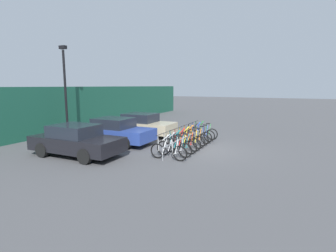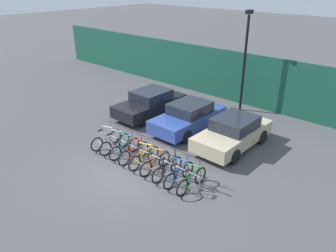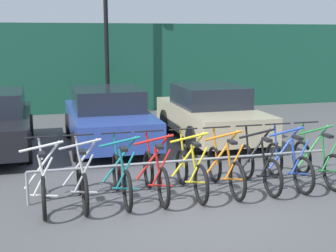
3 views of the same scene
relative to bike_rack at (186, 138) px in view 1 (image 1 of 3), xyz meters
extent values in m
plane|color=#4C4C4F|center=(-0.05, -0.68, -0.50)|extent=(120.00, 120.00, 0.00)
cube|color=#19513D|center=(-0.05, 8.82, 1.02)|extent=(36.00, 0.16, 3.05)
cylinder|color=gray|center=(0.00, 0.00, 0.05)|extent=(5.35, 0.04, 0.04)
cylinder|color=gray|center=(-2.68, 0.00, -0.23)|extent=(0.04, 0.04, 0.55)
cylinder|color=gray|center=(2.68, 0.00, -0.23)|extent=(0.04, 0.04, 0.55)
torus|color=black|center=(-2.43, -0.68, -0.17)|extent=(0.06, 0.66, 0.66)
torus|color=black|center=(-2.43, 0.37, -0.17)|extent=(0.06, 0.66, 0.66)
cylinder|color=silver|center=(-2.43, 0.01, 0.15)|extent=(0.60, 0.04, 0.76)
cylinder|color=silver|center=(-2.43, -0.05, 0.46)|extent=(0.68, 0.04, 0.16)
cylinder|color=silver|center=(-2.43, -0.33, 0.09)|extent=(0.14, 0.04, 0.63)
cylinder|color=silver|center=(-2.43, -0.53, 0.11)|extent=(0.32, 0.03, 0.58)
cylinder|color=silver|center=(-2.43, -0.48, -0.20)|extent=(0.40, 0.03, 0.08)
cylinder|color=silver|center=(-2.43, 0.33, 0.17)|extent=(0.12, 0.04, 0.69)
cylinder|color=black|center=(-2.43, 0.29, 0.54)|extent=(0.52, 0.03, 0.03)
cube|color=black|center=(-2.43, -0.42, 0.43)|extent=(0.10, 0.22, 0.05)
torus|color=black|center=(-1.83, -0.68, -0.17)|extent=(0.06, 0.66, 0.66)
torus|color=black|center=(-1.83, 0.37, -0.17)|extent=(0.06, 0.66, 0.66)
cylinder|color=#B7B7BC|center=(-1.83, 0.01, 0.15)|extent=(0.60, 0.04, 0.76)
cylinder|color=#B7B7BC|center=(-1.83, -0.05, 0.46)|extent=(0.68, 0.04, 0.16)
cylinder|color=#B7B7BC|center=(-1.83, -0.33, 0.09)|extent=(0.14, 0.04, 0.63)
cylinder|color=#B7B7BC|center=(-1.83, -0.53, 0.11)|extent=(0.32, 0.03, 0.58)
cylinder|color=#B7B7BC|center=(-1.83, -0.48, -0.20)|extent=(0.40, 0.03, 0.08)
cylinder|color=#B7B7BC|center=(-1.83, 0.33, 0.17)|extent=(0.12, 0.04, 0.69)
cylinder|color=black|center=(-1.83, 0.29, 0.54)|extent=(0.52, 0.03, 0.03)
cube|color=black|center=(-1.83, -0.42, 0.43)|extent=(0.10, 0.22, 0.05)
torus|color=black|center=(-1.19, -0.68, -0.17)|extent=(0.06, 0.66, 0.66)
torus|color=black|center=(-1.19, 0.37, -0.17)|extent=(0.06, 0.66, 0.66)
cylinder|color=#197A7F|center=(-1.19, 0.01, 0.15)|extent=(0.60, 0.04, 0.76)
cylinder|color=#197A7F|center=(-1.19, -0.05, 0.46)|extent=(0.68, 0.04, 0.16)
cylinder|color=#197A7F|center=(-1.19, -0.33, 0.09)|extent=(0.14, 0.04, 0.63)
cylinder|color=#197A7F|center=(-1.19, -0.53, 0.11)|extent=(0.32, 0.03, 0.58)
cylinder|color=#197A7F|center=(-1.19, -0.48, -0.20)|extent=(0.40, 0.03, 0.08)
cylinder|color=#197A7F|center=(-1.19, 0.33, 0.17)|extent=(0.12, 0.04, 0.69)
cylinder|color=black|center=(-1.19, 0.29, 0.54)|extent=(0.52, 0.03, 0.03)
cube|color=black|center=(-1.19, -0.42, 0.43)|extent=(0.10, 0.22, 0.05)
torus|color=black|center=(-0.62, -0.68, -0.17)|extent=(0.06, 0.66, 0.66)
torus|color=black|center=(-0.62, 0.37, -0.17)|extent=(0.06, 0.66, 0.66)
cylinder|color=red|center=(-0.62, 0.01, 0.15)|extent=(0.60, 0.04, 0.76)
cylinder|color=red|center=(-0.62, -0.05, 0.46)|extent=(0.68, 0.04, 0.16)
cylinder|color=red|center=(-0.62, -0.33, 0.09)|extent=(0.14, 0.04, 0.63)
cylinder|color=red|center=(-0.62, -0.53, 0.11)|extent=(0.32, 0.03, 0.58)
cylinder|color=red|center=(-0.62, -0.48, -0.20)|extent=(0.40, 0.03, 0.08)
cylinder|color=red|center=(-0.62, 0.33, 0.17)|extent=(0.12, 0.04, 0.69)
cylinder|color=black|center=(-0.62, 0.29, 0.54)|extent=(0.52, 0.03, 0.03)
cube|color=black|center=(-0.62, -0.42, 0.43)|extent=(0.10, 0.22, 0.05)
torus|color=black|center=(-0.01, -0.68, -0.17)|extent=(0.06, 0.66, 0.66)
torus|color=black|center=(-0.01, 0.37, -0.17)|extent=(0.06, 0.66, 0.66)
cylinder|color=yellow|center=(-0.01, 0.01, 0.15)|extent=(0.60, 0.04, 0.76)
cylinder|color=yellow|center=(-0.01, -0.05, 0.46)|extent=(0.68, 0.04, 0.16)
cylinder|color=yellow|center=(-0.01, -0.33, 0.09)|extent=(0.14, 0.04, 0.63)
cylinder|color=yellow|center=(-0.01, -0.53, 0.11)|extent=(0.32, 0.03, 0.58)
cylinder|color=yellow|center=(-0.01, -0.48, -0.20)|extent=(0.40, 0.03, 0.08)
cylinder|color=yellow|center=(-0.01, 0.33, 0.17)|extent=(0.12, 0.04, 0.69)
cylinder|color=black|center=(-0.01, 0.29, 0.54)|extent=(0.52, 0.03, 0.03)
cube|color=black|center=(-0.01, -0.42, 0.43)|extent=(0.10, 0.22, 0.05)
torus|color=black|center=(0.62, -0.68, -0.17)|extent=(0.06, 0.66, 0.66)
torus|color=black|center=(0.62, 0.37, -0.17)|extent=(0.06, 0.66, 0.66)
cylinder|color=orange|center=(0.62, 0.01, 0.15)|extent=(0.60, 0.04, 0.76)
cylinder|color=orange|center=(0.62, -0.05, 0.46)|extent=(0.68, 0.04, 0.16)
cylinder|color=orange|center=(0.62, -0.33, 0.09)|extent=(0.14, 0.04, 0.63)
cylinder|color=orange|center=(0.62, -0.53, 0.11)|extent=(0.32, 0.03, 0.58)
cylinder|color=orange|center=(0.62, -0.48, -0.20)|extent=(0.40, 0.03, 0.08)
cylinder|color=orange|center=(0.62, 0.33, 0.17)|extent=(0.12, 0.04, 0.69)
cylinder|color=black|center=(0.62, 0.29, 0.54)|extent=(0.52, 0.03, 0.03)
cube|color=black|center=(0.62, -0.42, 0.43)|extent=(0.10, 0.22, 0.05)
torus|color=black|center=(1.25, -0.68, -0.17)|extent=(0.06, 0.66, 0.66)
torus|color=black|center=(1.25, 0.37, -0.17)|extent=(0.06, 0.66, 0.66)
cylinder|color=black|center=(1.25, 0.01, 0.15)|extent=(0.60, 0.04, 0.76)
cylinder|color=black|center=(1.25, -0.05, 0.46)|extent=(0.68, 0.04, 0.16)
cylinder|color=black|center=(1.25, -0.33, 0.09)|extent=(0.14, 0.04, 0.63)
cylinder|color=black|center=(1.25, -0.53, 0.11)|extent=(0.32, 0.03, 0.58)
cylinder|color=black|center=(1.25, -0.48, -0.20)|extent=(0.40, 0.03, 0.08)
cylinder|color=black|center=(1.25, 0.33, 0.17)|extent=(0.12, 0.04, 0.69)
cylinder|color=black|center=(1.25, 0.29, 0.54)|extent=(0.52, 0.03, 0.03)
cube|color=black|center=(1.25, -0.42, 0.43)|extent=(0.10, 0.22, 0.05)
torus|color=black|center=(1.83, -0.68, -0.17)|extent=(0.06, 0.66, 0.66)
torus|color=black|center=(1.83, 0.37, -0.17)|extent=(0.06, 0.66, 0.66)
cylinder|color=#284CB7|center=(1.83, 0.01, 0.15)|extent=(0.60, 0.04, 0.76)
cylinder|color=#284CB7|center=(1.83, -0.05, 0.46)|extent=(0.68, 0.04, 0.16)
cylinder|color=#284CB7|center=(1.83, -0.33, 0.09)|extent=(0.14, 0.04, 0.63)
cylinder|color=#284CB7|center=(1.83, -0.53, 0.11)|extent=(0.32, 0.03, 0.58)
cylinder|color=#284CB7|center=(1.83, -0.48, -0.20)|extent=(0.40, 0.03, 0.08)
cylinder|color=#284CB7|center=(1.83, 0.33, 0.17)|extent=(0.12, 0.04, 0.69)
cylinder|color=black|center=(1.83, 0.29, 0.54)|extent=(0.52, 0.03, 0.03)
cube|color=black|center=(1.83, -0.42, 0.43)|extent=(0.10, 0.22, 0.05)
torus|color=black|center=(2.43, -0.68, -0.17)|extent=(0.06, 0.66, 0.66)
torus|color=black|center=(2.43, 0.37, -0.17)|extent=(0.06, 0.66, 0.66)
cylinder|color=#288438|center=(2.43, 0.01, 0.15)|extent=(0.60, 0.04, 0.76)
cylinder|color=#288438|center=(2.43, -0.05, 0.46)|extent=(0.68, 0.04, 0.16)
cylinder|color=#288438|center=(2.43, -0.33, 0.09)|extent=(0.14, 0.04, 0.63)
cylinder|color=#288438|center=(2.43, -0.53, 0.11)|extent=(0.32, 0.03, 0.58)
cylinder|color=#288438|center=(2.43, -0.48, -0.20)|extent=(0.40, 0.03, 0.08)
cylinder|color=#288438|center=(2.43, 0.33, 0.17)|extent=(0.12, 0.04, 0.69)
cylinder|color=black|center=(2.43, 0.29, 0.54)|extent=(0.52, 0.03, 0.03)
cube|color=black|center=(2.43, -0.42, 0.43)|extent=(0.10, 0.22, 0.05)
cube|color=black|center=(-3.58, 3.82, 0.06)|extent=(1.80, 4.19, 0.62)
cube|color=#1E232D|center=(-3.58, 3.92, 0.63)|extent=(1.58, 1.93, 0.52)
cylinder|color=black|center=(-4.44, 5.03, -0.18)|extent=(0.20, 0.64, 0.64)
cylinder|color=black|center=(-2.73, 5.03, -0.18)|extent=(0.20, 0.64, 0.64)
cylinder|color=black|center=(-4.44, 2.60, -0.18)|extent=(0.20, 0.64, 0.64)
cylinder|color=black|center=(-2.73, 2.60, -0.18)|extent=(0.20, 0.64, 0.64)
cube|color=#2D479E|center=(-0.84, 3.75, 0.06)|extent=(1.80, 4.14, 0.62)
cube|color=#1E232D|center=(-0.84, 3.85, 0.63)|extent=(1.58, 1.90, 0.52)
cylinder|color=black|center=(-1.70, 4.95, -0.18)|extent=(0.20, 0.64, 0.64)
cylinder|color=black|center=(0.01, 4.95, -0.18)|extent=(0.20, 0.64, 0.64)
cylinder|color=black|center=(-1.70, 2.55, -0.18)|extent=(0.20, 0.64, 0.64)
cylinder|color=black|center=(0.01, 2.55, -0.18)|extent=(0.20, 0.64, 0.64)
cube|color=#C1B28E|center=(1.76, 3.66, 0.06)|extent=(1.80, 4.13, 0.62)
cube|color=#1E232D|center=(1.76, 3.76, 0.63)|extent=(1.58, 1.90, 0.52)
cylinder|color=black|center=(0.91, 4.85, -0.18)|extent=(0.20, 0.64, 0.64)
cylinder|color=black|center=(2.62, 4.85, -0.18)|extent=(0.20, 0.64, 0.64)
cylinder|color=black|center=(0.91, 2.46, -0.18)|extent=(0.20, 0.64, 0.64)
cylinder|color=black|center=(2.62, 2.46, -0.18)|extent=(0.20, 0.64, 0.64)
cylinder|color=black|center=(-0.27, 7.83, 2.11)|extent=(0.14, 0.14, 5.22)
cube|color=black|center=(-0.27, 7.83, 4.87)|extent=(0.24, 0.44, 0.20)
camera|label=1|loc=(-12.17, -4.73, 2.61)|focal=28.00mm
camera|label=2|loc=(8.35, -8.04, 6.57)|focal=35.00mm
camera|label=3|loc=(-2.39, -7.39, 2.18)|focal=50.00mm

